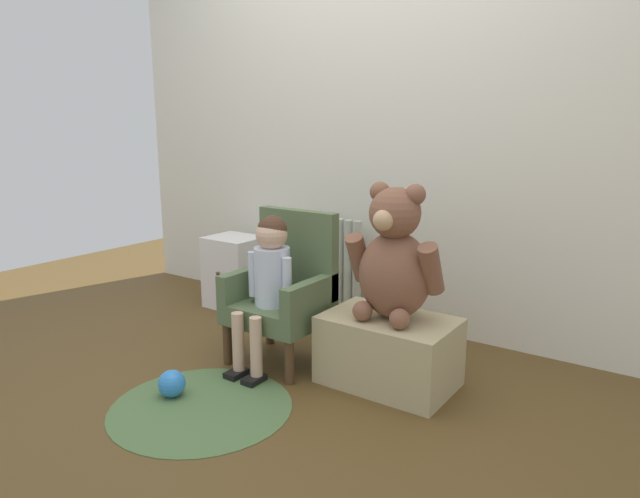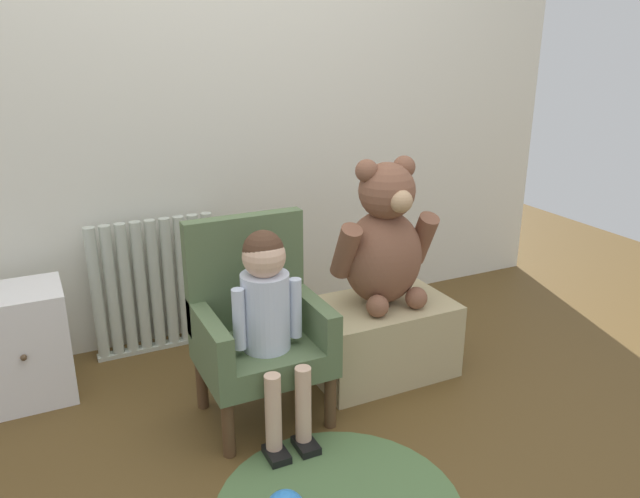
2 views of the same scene
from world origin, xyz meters
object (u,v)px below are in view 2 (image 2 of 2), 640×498
at_px(child_figure, 268,304).
at_px(radiator, 155,286).
at_px(large_teddy_bear, 384,241).
at_px(child_armchair, 257,325).
at_px(low_bench, 380,338).
at_px(small_dresser, 23,345).

bearing_deg(child_figure, radiator, 106.79).
bearing_deg(large_teddy_bear, child_armchair, -174.24).
relative_size(child_figure, large_teddy_bear, 1.24).
xyz_separation_m(child_figure, large_teddy_bear, (0.57, 0.17, 0.09)).
relative_size(low_bench, large_teddy_bear, 0.97).
bearing_deg(radiator, large_teddy_bear, -37.02).
bearing_deg(small_dresser, child_figure, -37.07).
xyz_separation_m(radiator, low_bench, (0.79, -0.62, -0.15)).
distance_m(child_armchair, child_figure, 0.17).
distance_m(small_dresser, child_armchair, 0.93).
distance_m(child_armchair, low_bench, 0.60).
bearing_deg(low_bench, child_armchair, -175.18).
distance_m(child_figure, low_bench, 0.67).
bearing_deg(low_bench, small_dresser, 162.23).
height_order(radiator, child_armchair, child_armchair).
bearing_deg(child_armchair, child_figure, -90.00).
xyz_separation_m(small_dresser, low_bench, (1.35, -0.43, -0.07)).
distance_m(child_figure, large_teddy_bear, 0.60).
relative_size(radiator, child_armchair, 0.82).
height_order(child_figure, low_bench, child_figure).
xyz_separation_m(radiator, child_figure, (0.24, -0.78, 0.18)).
height_order(small_dresser, low_bench, small_dresser).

